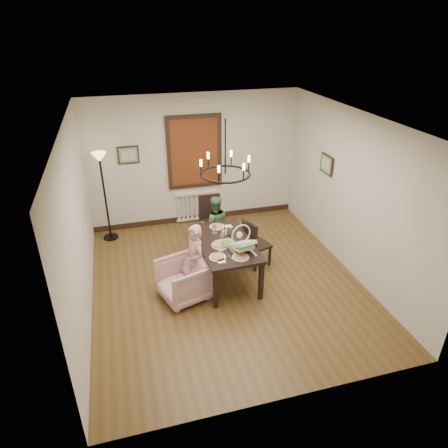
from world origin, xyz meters
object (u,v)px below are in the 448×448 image
dining_table (225,246)px  chair_right (257,242)px  chair_far (212,221)px  baby_bouncer (242,243)px  floor_lamp (105,198)px  drinking_glass (222,238)px  armchair (183,280)px  seated_man (215,229)px  elderly_woman (195,266)px

dining_table → chair_right: bearing=20.5°
chair_far → baby_bouncer: 1.71m
baby_bouncer → floor_lamp: floor_lamp is taller
chair_far → floor_lamp: (-2.00, 0.75, 0.40)m
drinking_glass → armchair: bearing=-153.5°
dining_table → seated_man: seated_man is taller
floor_lamp → dining_table: bearing=-46.6°
dining_table → armchair: size_ratio=2.15×
floor_lamp → chair_far: bearing=-20.5°
chair_far → seated_man: chair_far is taller
dining_table → elderly_woman: (-0.58, -0.26, -0.14)m
chair_far → chair_right: bearing=-58.5°
armchair → elderly_woman: (0.22, 0.09, 0.18)m
armchair → baby_bouncer: 1.12m
baby_bouncer → drinking_glass: baby_bouncer is taller
seated_man → baby_bouncer: bearing=100.4°
chair_far → baby_bouncer: size_ratio=2.01×
chair_right → armchair: 1.61m
chair_right → armchair: size_ratio=1.27×
dining_table → drinking_glass: bearing=150.6°
seated_man → baby_bouncer: baby_bouncer is taller
dining_table → baby_bouncer: (0.17, -0.38, 0.25)m
dining_table → armchair: dining_table is taller
chair_right → seated_man: seated_man is taller
chair_right → baby_bouncer: 0.93m
drinking_glass → baby_bouncer: bearing=-61.3°
baby_bouncer → drinking_glass: (-0.22, 0.40, -0.10)m
elderly_woman → armchair: bearing=-84.6°
dining_table → chair_right: chair_right is taller
chair_far → drinking_glass: bearing=-95.5°
chair_right → drinking_glass: 0.84m
dining_table → chair_right: 0.76m
seated_man → floor_lamp: (-1.98, 1.07, 0.42)m
drinking_glass → dining_table: bearing=-27.9°
dining_table → floor_lamp: size_ratio=0.89×
chair_right → dining_table: bearing=93.0°
armchair → chair_right: bearing=95.1°
armchair → floor_lamp: size_ratio=0.41×
seated_man → baby_bouncer: (0.11, -1.33, 0.42)m
chair_right → floor_lamp: size_ratio=0.52×
dining_table → chair_far: size_ratio=1.61×
chair_right → seated_man: 0.92m
elderly_woman → floor_lamp: 2.67m
chair_right → floor_lamp: floor_lamp is taller
armchair → seated_man: bearing=129.0°
chair_far → seated_man: bearing=-93.1°
dining_table → armchair: (-0.80, -0.35, -0.32)m
seated_man → drinking_glass: 0.99m
chair_far → armchair: chair_far is taller
armchair → drinking_glass: drinking_glass is taller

